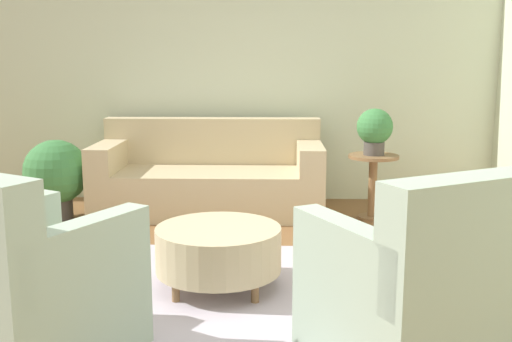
{
  "coord_description": "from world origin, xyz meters",
  "views": [
    {
      "loc": [
        0.27,
        -3.49,
        1.51
      ],
      "look_at": [
        0.15,
        0.55,
        0.75
      ],
      "focal_mm": 42.0,
      "sensor_mm": 36.0,
      "label": 1
    }
  ],
  "objects_px": {
    "armchair_left": "(24,291)",
    "ottoman_table": "(219,249)",
    "couch": "(210,179)",
    "potted_plant_on_side_table": "(375,129)",
    "potted_plant_floor": "(56,174)",
    "armchair_right": "(415,295)",
    "side_table": "(373,176)"
  },
  "relations": [
    {
      "from": "armchair_left",
      "to": "potted_plant_floor",
      "type": "height_order",
      "value": "armchair_left"
    },
    {
      "from": "couch",
      "to": "armchair_right",
      "type": "bearing_deg",
      "value": -66.89
    },
    {
      "from": "armchair_left",
      "to": "potted_plant_on_side_table",
      "type": "relative_size",
      "value": 2.6
    },
    {
      "from": "side_table",
      "to": "armchair_left",
      "type": "bearing_deg",
      "value": -127.42
    },
    {
      "from": "armchair_right",
      "to": "ottoman_table",
      "type": "distance_m",
      "value": 1.47
    },
    {
      "from": "armchair_left",
      "to": "potted_plant_on_side_table",
      "type": "xyz_separation_m",
      "value": [
        2.17,
        2.83,
        0.48
      ]
    },
    {
      "from": "armchair_left",
      "to": "armchair_right",
      "type": "distance_m",
      "value": 1.91
    },
    {
      "from": "potted_plant_floor",
      "to": "couch",
      "type": "bearing_deg",
      "value": 13.14
    },
    {
      "from": "couch",
      "to": "armchair_right",
      "type": "height_order",
      "value": "armchair_right"
    },
    {
      "from": "couch",
      "to": "potted_plant_on_side_table",
      "type": "height_order",
      "value": "potted_plant_on_side_table"
    },
    {
      "from": "potted_plant_on_side_table",
      "to": "potted_plant_floor",
      "type": "bearing_deg",
      "value": -178.54
    },
    {
      "from": "couch",
      "to": "armchair_left",
      "type": "bearing_deg",
      "value": -100.84
    },
    {
      "from": "couch",
      "to": "potted_plant_on_side_table",
      "type": "bearing_deg",
      "value": -9.24
    },
    {
      "from": "couch",
      "to": "potted_plant_floor",
      "type": "relative_size",
      "value": 2.91
    },
    {
      "from": "armchair_left",
      "to": "armchair_right",
      "type": "relative_size",
      "value": 1.0
    },
    {
      "from": "couch",
      "to": "potted_plant_floor",
      "type": "bearing_deg",
      "value": -166.86
    },
    {
      "from": "couch",
      "to": "side_table",
      "type": "height_order",
      "value": "couch"
    },
    {
      "from": "couch",
      "to": "armchair_right",
      "type": "xyz_separation_m",
      "value": [
        1.32,
        -3.09,
        0.06
      ]
    },
    {
      "from": "armchair_left",
      "to": "couch",
      "type": "bearing_deg",
      "value": 79.16
    },
    {
      "from": "side_table",
      "to": "ottoman_table",
      "type": "bearing_deg",
      "value": -125.83
    },
    {
      "from": "potted_plant_floor",
      "to": "potted_plant_on_side_table",
      "type": "bearing_deg",
      "value": 1.46
    },
    {
      "from": "armchair_right",
      "to": "armchair_left",
      "type": "bearing_deg",
      "value": 180.0
    },
    {
      "from": "armchair_left",
      "to": "potted_plant_on_side_table",
      "type": "bearing_deg",
      "value": 52.58
    },
    {
      "from": "armchair_right",
      "to": "potted_plant_on_side_table",
      "type": "height_order",
      "value": "potted_plant_on_side_table"
    },
    {
      "from": "armchair_left",
      "to": "side_table",
      "type": "distance_m",
      "value": 3.57
    },
    {
      "from": "armchair_left",
      "to": "side_table",
      "type": "xyz_separation_m",
      "value": [
        2.17,
        2.83,
        0.03
      ]
    },
    {
      "from": "side_table",
      "to": "potted_plant_floor",
      "type": "distance_m",
      "value": 3.0
    },
    {
      "from": "couch",
      "to": "potted_plant_floor",
      "type": "distance_m",
      "value": 1.47
    },
    {
      "from": "armchair_left",
      "to": "ottoman_table",
      "type": "xyz_separation_m",
      "value": [
        0.86,
        1.03,
        -0.11
      ]
    },
    {
      "from": "potted_plant_on_side_table",
      "to": "couch",
      "type": "bearing_deg",
      "value": 170.76
    },
    {
      "from": "armchair_right",
      "to": "potted_plant_floor",
      "type": "xyz_separation_m",
      "value": [
        -2.74,
        2.76,
        0.05
      ]
    },
    {
      "from": "potted_plant_floor",
      "to": "ottoman_table",
      "type": "bearing_deg",
      "value": -45.48
    }
  ]
}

